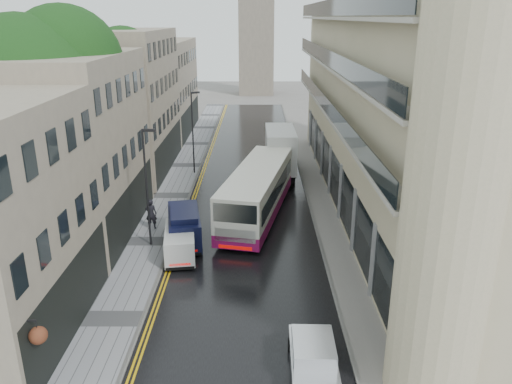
# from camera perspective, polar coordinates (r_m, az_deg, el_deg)

# --- Properties ---
(road) EXTENTS (9.00, 85.00, 0.02)m
(road) POSITION_cam_1_polar(r_m,az_deg,el_deg) (38.42, -0.89, -0.54)
(road) COLOR black
(road) RESTS_ON ground
(left_sidewalk) EXTENTS (2.70, 85.00, 0.12)m
(left_sidewalk) POSITION_cam_1_polar(r_m,az_deg,el_deg) (38.95, -9.52, -0.46)
(left_sidewalk) COLOR gray
(left_sidewalk) RESTS_ON ground
(right_sidewalk) EXTENTS (1.80, 85.00, 0.12)m
(right_sidewalk) POSITION_cam_1_polar(r_m,az_deg,el_deg) (38.68, 7.14, -0.47)
(right_sidewalk) COLOR slate
(right_sidewalk) RESTS_ON ground
(old_shop_row) EXTENTS (4.50, 56.00, 12.00)m
(old_shop_row) POSITION_cam_1_polar(r_m,az_deg,el_deg) (40.54, -14.50, 8.69)
(old_shop_row) COLOR gray
(old_shop_row) RESTS_ON ground
(modern_block) EXTENTS (8.00, 40.00, 14.00)m
(modern_block) POSITION_cam_1_polar(r_m,az_deg,el_deg) (36.43, 15.64, 9.04)
(modern_block) COLOR beige
(modern_block) RESTS_ON ground
(tree_near) EXTENTS (10.56, 10.56, 13.89)m
(tree_near) POSITION_cam_1_polar(r_m,az_deg,el_deg) (32.10, -24.29, 6.61)
(tree_near) COLOR black
(tree_near) RESTS_ON ground
(tree_far) EXTENTS (9.24, 9.24, 12.46)m
(tree_far) POSITION_cam_1_polar(r_m,az_deg,el_deg) (44.10, -17.09, 9.59)
(tree_far) COLOR black
(tree_far) RESTS_ON ground
(cream_bus) EXTENTS (5.37, 12.84, 3.42)m
(cream_bus) POSITION_cam_1_polar(r_m,az_deg,el_deg) (31.28, -3.50, -1.98)
(cream_bus) COLOR white
(cream_bus) RESTS_ON road
(white_lorry) EXTENTS (2.49, 8.02, 4.20)m
(white_lorry) POSITION_cam_1_polar(r_m,az_deg,el_deg) (41.42, 1.33, 4.01)
(white_lorry) COLOR silver
(white_lorry) RESTS_ON road
(silver_hatchback) EXTENTS (1.82, 3.99, 1.48)m
(silver_hatchback) POSITION_cam_1_polar(r_m,az_deg,el_deg) (19.15, 4.39, -20.86)
(silver_hatchback) COLOR silver
(silver_hatchback) RESTS_ON road
(white_van) EXTENTS (2.14, 4.02, 1.73)m
(white_van) POSITION_cam_1_polar(r_m,az_deg,el_deg) (27.81, -10.28, -7.03)
(white_van) COLOR silver
(white_van) RESTS_ON road
(navy_van) EXTENTS (2.61, 4.84, 2.34)m
(navy_van) POSITION_cam_1_polar(r_m,az_deg,el_deg) (29.16, -9.76, -5.04)
(navy_van) COLOR black
(navy_van) RESTS_ON road
(pedestrian) EXTENTS (0.73, 0.48, 2.00)m
(pedestrian) POSITION_cam_1_polar(r_m,az_deg,el_deg) (32.82, -11.89, -2.47)
(pedestrian) COLOR black
(pedestrian) RESTS_ON left_sidewalk
(lamp_post_near) EXTENTS (0.80, 0.19, 7.05)m
(lamp_post_near) POSITION_cam_1_polar(r_m,az_deg,el_deg) (29.68, -12.38, 0.32)
(lamp_post_near) COLOR black
(lamp_post_near) RESTS_ON left_sidewalk
(lamp_post_far) EXTENTS (0.79, 0.49, 7.02)m
(lamp_post_far) POSITION_cam_1_polar(r_m,az_deg,el_deg) (43.44, -7.24, 6.65)
(lamp_post_far) COLOR black
(lamp_post_far) RESTS_ON left_sidewalk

